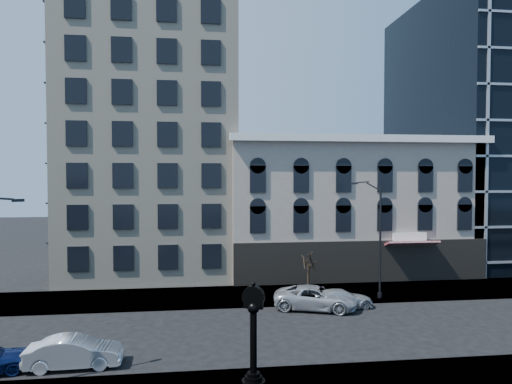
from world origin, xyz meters
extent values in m
plane|color=black|center=(0.00, 0.00, 0.00)|extent=(160.00, 160.00, 0.00)
cube|color=gray|center=(0.00, 8.00, 0.06)|extent=(160.00, 6.00, 0.12)
cube|color=beige|center=(-6.00, 19.00, 19.00)|extent=(15.00, 15.00, 38.00)
cube|color=#A8998A|center=(12.00, 16.00, 6.00)|extent=(22.00, 10.00, 12.00)
cube|color=white|center=(12.00, 10.80, 12.20)|extent=(22.60, 0.80, 0.60)
cube|color=black|center=(12.00, 10.95, 1.80)|extent=(22.00, 0.30, 3.60)
cube|color=maroon|center=(16.00, 10.40, 3.40)|extent=(4.50, 1.18, 0.55)
cube|color=black|center=(32.00, 21.00, 14.00)|extent=(20.00, 20.00, 28.00)
cylinder|color=black|center=(0.55, -6.90, 0.26)|extent=(1.02, 1.02, 0.28)
cylinder|color=black|center=(0.55, -6.90, 0.49)|extent=(0.74, 0.74, 0.18)
cylinder|color=black|center=(0.55, -6.90, 0.66)|extent=(0.55, 0.55, 0.15)
cylinder|color=black|center=(0.55, -6.90, 2.06)|extent=(0.30, 0.30, 2.68)
sphere|color=black|center=(0.55, -6.90, 3.49)|extent=(0.52, 0.52, 0.52)
cube|color=black|center=(0.55, -6.90, 3.58)|extent=(0.85, 0.51, 0.23)
cylinder|color=black|center=(0.55, -6.90, 3.95)|extent=(1.00, 0.64, 0.96)
cylinder|color=white|center=(0.55, -7.05, 3.95)|extent=(0.76, 0.33, 0.81)
cylinder|color=white|center=(0.55, -6.74, 3.95)|extent=(0.76, 0.33, 0.81)
sphere|color=black|center=(0.55, -6.90, 4.51)|extent=(0.18, 0.18, 0.18)
cube|color=black|center=(-9.58, -5.30, 8.01)|extent=(0.53, 0.38, 0.13)
cylinder|color=black|center=(11.40, 6.00, 4.24)|extent=(0.15, 0.15, 8.24)
cylinder|color=black|center=(11.40, 6.00, 0.31)|extent=(0.35, 0.35, 0.38)
cube|color=black|center=(9.72, 6.71, 8.51)|extent=(0.57, 0.40, 0.13)
cylinder|color=black|center=(6.44, 7.62, 1.30)|extent=(0.19, 0.19, 2.35)
imported|color=silver|center=(-7.60, -3.64, 0.73)|extent=(4.47, 1.73, 1.45)
imported|color=#A5A8AD|center=(6.11, 4.15, 0.78)|extent=(6.14, 4.22, 1.56)
imported|color=#A5A8AD|center=(7.88, 4.13, 0.65)|extent=(4.69, 2.48, 1.29)
camera|label=1|loc=(-1.67, -25.79, 9.05)|focal=32.00mm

